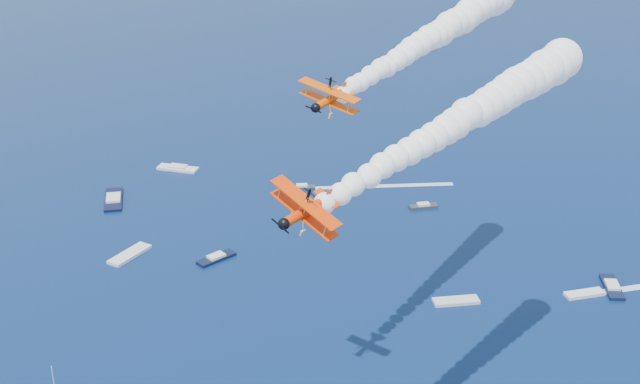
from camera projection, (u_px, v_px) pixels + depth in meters
biplane_lead at (330, 99)px, 119.99m from camera, size 10.89×12.34×7.81m
biplane_trail at (307, 211)px, 92.91m from camera, size 9.71×11.79×9.01m
smoke_trail_lead at (431, 37)px, 141.96m from camera, size 62.42×39.00×10.86m
smoke_trail_trail at (462, 119)px, 112.72m from camera, size 61.83×25.96×10.86m
spectator_boats at (78, 281)px, 188.84m from camera, size 202.13×172.42×0.70m
boat_wakes at (308, 260)px, 198.15m from camera, size 187.92×121.29×0.04m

